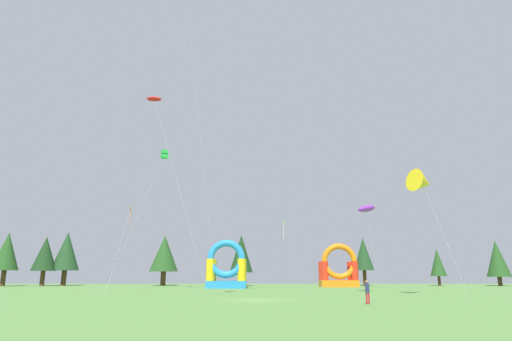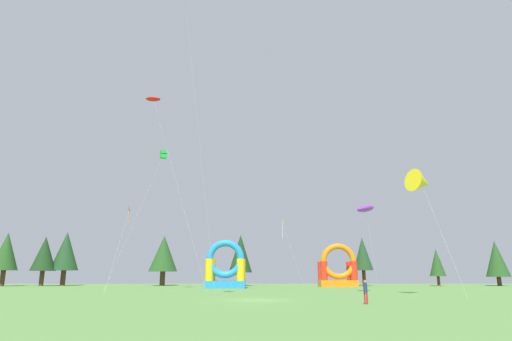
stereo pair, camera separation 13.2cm
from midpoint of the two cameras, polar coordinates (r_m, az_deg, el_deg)
name	(u,v)px [view 2 (the right image)]	position (r m, az deg, el deg)	size (l,w,h in m)	color
ground_plane	(256,300)	(36.04, 0.10, -16.85)	(120.00, 120.00, 0.00)	#5B8C42
kite_white_diamond	(282,223)	(54.28, 3.56, -7.02)	(3.14, 1.48, 8.75)	white
kite_red_parafoil	(153,99)	(60.26, -13.42, 9.18)	(9.29, 2.67, 25.53)	red
kite_orange_diamond	(130,210)	(50.42, -16.36, -5.12)	(1.65, 2.82, 9.51)	orange
kite_yellow_delta	(421,182)	(46.44, 21.16, -1.48)	(3.30, 5.27, 12.38)	yellow
kite_purple_parafoil	(366,209)	(51.56, 14.45, -4.93)	(3.42, 3.57, 10.21)	purple
kite_green_box	(164,155)	(61.01, -12.12, 2.09)	(6.40, 3.45, 18.82)	green
person_midfield	(366,290)	(32.12, 14.48, -15.12)	(0.38, 0.38, 1.63)	#B21E26
inflatable_blue_arch	(338,272)	(72.51, 10.91, -13.05)	(5.93, 4.07, 6.87)	orange
inflatable_red_slide	(226,271)	(65.20, -4.00, -13.15)	(5.81, 4.41, 6.99)	#268CD8
tree_row_0	(6,251)	(88.02, -30.23, -9.28)	(4.38, 4.38, 9.21)	#4C331E
tree_row_1	(45,254)	(86.66, -26.25, -9.91)	(4.28, 4.28, 8.60)	#4C331E
tree_row_2	(66,251)	(87.45, -23.90, -9.79)	(4.87, 4.87, 9.63)	#4C331E
tree_row_3	(164,254)	(81.88, -12.11, -10.76)	(5.17, 5.17, 8.94)	#4C331E
tree_row_4	(241,254)	(78.82, -2.01, -11.00)	(4.17, 4.17, 8.98)	#4C331E
tree_row_5	(363,254)	(81.08, 14.06, -10.73)	(3.47, 3.47, 8.50)	#4C331E
tree_row_6	(437,263)	(84.42, 22.97, -11.22)	(2.76, 2.76, 6.41)	#4C331E
tree_row_7	(497,259)	(89.47, 29.38, -10.19)	(4.02, 4.02, 7.90)	#4C331E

